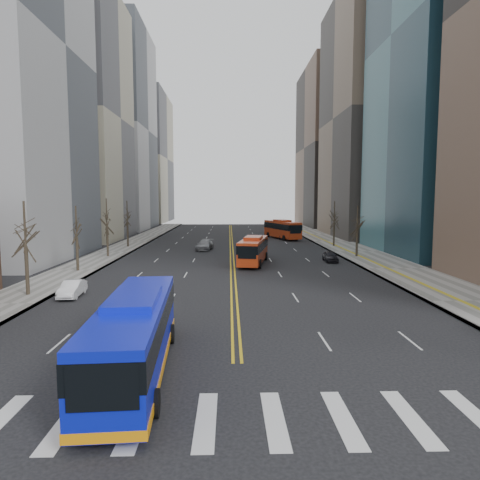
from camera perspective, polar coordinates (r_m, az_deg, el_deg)
name	(u,v)px	position (r m, az deg, el deg)	size (l,w,h in m)	color
ground	(240,420)	(15.95, 0.04, -22.84)	(220.00, 220.00, 0.00)	black
sidewalk_right	(356,252)	(62.12, 15.27, -1.53)	(7.00, 130.00, 0.15)	slate
sidewalk_left	(113,253)	(61.64, -16.64, -1.62)	(5.00, 130.00, 0.15)	slate
crosswalk	(240,420)	(15.94, 0.04, -22.82)	(26.70, 4.00, 0.01)	silver
centerline	(231,245)	(69.43, -1.16, -0.65)	(0.55, 100.00, 0.01)	gold
office_towers	(231,111)	(84.12, -1.16, 16.82)	(83.00, 134.00, 58.00)	#98999B
street_trees	(169,222)	(49.12, -9.45, 2.37)	(35.20, 47.20, 7.60)	#30271D
blue_bus	(135,333)	(19.35, -13.84, -11.90)	(3.31, 12.09, 3.48)	#0D1ACF
red_bus_near	(253,249)	(49.33, 1.80, -1.14)	(4.17, 10.25, 3.20)	red
red_bus_far	(282,228)	(80.18, 5.63, 1.58)	(5.93, 11.47, 3.56)	red
car_white	(72,289)	(35.62, -21.48, -6.06)	(1.33, 3.80, 1.25)	white
car_dark_mid	(330,256)	(52.30, 11.94, -2.15)	(1.48, 3.69, 1.26)	black
car_silver	(205,245)	(62.97, -4.73, -0.66)	(2.03, 4.98, 1.45)	gray
car_dark_far	(283,235)	(80.03, 5.74, 0.62)	(2.14, 4.64, 1.29)	black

